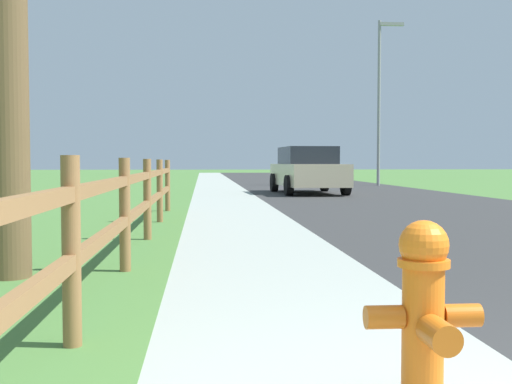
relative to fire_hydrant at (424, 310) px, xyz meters
name	(u,v)px	position (x,y,z in m)	size (l,w,h in m)	color
ground_plane	(242,187)	(0.70, 24.11, -0.43)	(120.00, 120.00, 0.00)	#4C7C39
road_asphalt	(316,185)	(4.20, 26.11, -0.43)	(7.00, 66.00, 0.01)	#343434
curb_concrete	(173,186)	(-2.30, 26.11, -0.43)	(6.00, 66.00, 0.01)	#A3ACA1
grass_verge	(140,186)	(-3.80, 26.11, -0.43)	(5.00, 66.00, 0.00)	#4C7C39
fire_hydrant	(424,310)	(0.00, 0.00, 0.00)	(0.52, 0.42, 0.83)	orange
rail_fence	(138,198)	(-1.74, 4.89, 0.22)	(0.11, 12.91, 1.13)	olive
parked_suv_beige	(308,170)	(2.61, 18.78, 0.37)	(2.26, 4.70, 1.59)	#C6B793
street_lamp	(381,90)	(7.08, 25.54, 3.90)	(1.17, 0.20, 7.42)	gray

